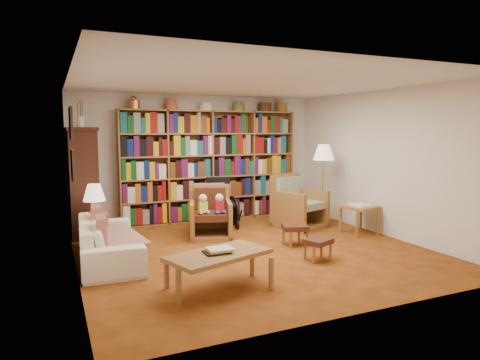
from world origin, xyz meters
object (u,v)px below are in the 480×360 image
armchair_leather (209,215)px  armchair_sage (297,207)px  sofa (109,240)px  floor_lamp (324,156)px  coffee_table (219,257)px  wheelchair (221,204)px  side_table_lamp (95,222)px  side_table_papers (359,210)px  footstool_b (318,243)px  footstool_a (295,229)px

armchair_leather → armchair_sage: armchair_sage is taller
sofa → armchair_leather: armchair_leather is taller
floor_lamp → coffee_table: bearing=-142.3°
wheelchair → coffee_table: bearing=-111.7°
sofa → side_table_lamp: sofa is taller
side_table_papers → footstool_b: (-1.54, -1.00, -0.17)m
footstool_b → armchair_leather: bearing=115.9°
sofa → footstool_a: sofa is taller
sofa → floor_lamp: 4.25m
side_table_lamp → footstool_b: size_ratio=1.16×
sofa → wheelchair: (2.21, 1.37, 0.13)m
armchair_leather → wheelchair: wheelchair is taller
side_table_lamp → footstool_a: 3.13m
coffee_table → footstool_b: bearing=15.5°
side_table_lamp → footstool_a: (2.88, -1.23, -0.12)m
side_table_lamp → coffee_table: side_table_lamp is taller
wheelchair → footstool_b: bearing=-79.8°
wheelchair → side_table_lamp: bearing=-167.3°
armchair_leather → coffee_table: 2.48m
armchair_leather → coffee_table: size_ratio=0.70×
wheelchair → floor_lamp: bearing=-19.3°
armchair_leather → wheelchair: 0.80m
floor_lamp → side_table_papers: floor_lamp is taller
wheelchair → footstool_b: size_ratio=2.04×
armchair_leather → floor_lamp: size_ratio=0.59×
wheelchair → footstool_b: wheelchair is taller
floor_lamp → coffee_table: floor_lamp is taller
side_table_papers → coffee_table: side_table_papers is taller
floor_lamp → side_table_papers: 1.29m
armchair_sage → footstool_a: bearing=-122.5°
armchair_leather → footstool_b: bearing=-64.1°
armchair_sage → wheelchair: armchair_sage is taller
armchair_sage → coffee_table: 3.50m
wheelchair → armchair_sage: bearing=-23.9°
armchair_leather → side_table_papers: size_ratio=1.40×
armchair_leather → side_table_papers: (2.46, -0.91, 0.06)m
armchair_leather → side_table_papers: armchair_leather is taller
sofa → armchair_sage: bearing=-74.4°
floor_lamp → footstool_b: bearing=-126.3°
side_table_lamp → floor_lamp: bearing=-1.8°
wheelchair → armchair_leather: bearing=-126.0°
armchair_sage → footstool_a: size_ratio=2.24×
footstool_a → floor_lamp: bearing=40.7°
armchair_sage → sofa: bearing=-167.4°
sofa → side_table_lamp: size_ratio=3.75×
wheelchair → floor_lamp: 2.17m
side_table_lamp → wheelchair: bearing=12.7°
armchair_leather → footstool_a: (1.04, -1.11, -0.09)m
side_table_papers → footstool_b: side_table_papers is taller
side_table_lamp → side_table_papers: bearing=-13.5°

